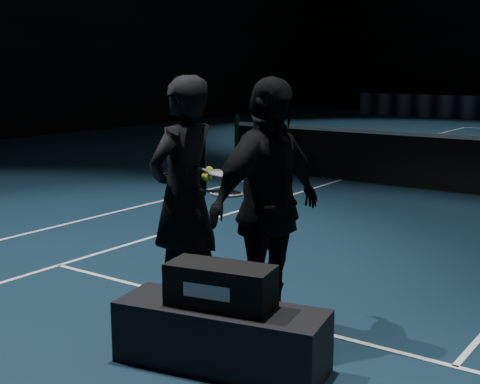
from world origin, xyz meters
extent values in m
cylinder|color=black|center=(-6.40, 0.00, 0.55)|extent=(0.10, 0.10, 1.10)
cube|color=black|center=(-1.32, -7.31, 0.22)|extent=(1.52, 0.77, 0.44)
cube|color=black|center=(-1.32, -7.31, 0.58)|extent=(0.77, 0.45, 0.29)
cube|color=white|center=(-1.32, -7.47, 0.58)|extent=(0.33, 0.07, 0.10)
imported|color=black|center=(-2.25, -6.58, 0.98)|extent=(0.51, 0.75, 1.97)
imported|color=black|center=(-1.40, -6.62, 0.98)|extent=(0.64, 1.21, 1.97)
camera|label=1|loc=(1.26, -10.75, 2.04)|focal=50.00mm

